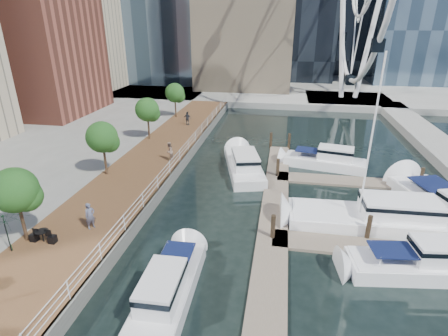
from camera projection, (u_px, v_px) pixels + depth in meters
name	position (u px, v px, depth m)	size (l,w,h in m)	color
ground	(197.00, 333.00, 15.78)	(520.00, 520.00, 0.00)	black
boardwalk	(139.00, 176.00, 30.65)	(6.00, 60.00, 1.00)	brown
seawall	(171.00, 179.00, 30.17)	(0.25, 60.00, 1.00)	#595954
land_far	(276.00, 66.00, 108.36)	(200.00, 114.00, 1.00)	gray
pier	(347.00, 100.00, 60.67)	(14.00, 12.00, 1.00)	gray
railing	(170.00, 168.00, 29.80)	(0.10, 60.00, 1.05)	white
floating_docks	(348.00, 224.00, 23.40)	(16.00, 34.00, 2.60)	#6D6051
street_trees	(102.00, 137.00, 28.66)	(2.60, 42.60, 4.60)	#3F2B1C
yacht_foreground	(421.00, 274.00, 19.51)	(2.38, 8.90, 2.15)	white
pedestrian_near	(90.00, 216.00, 21.72)	(0.63, 0.41, 1.73)	slate
pedestrian_mid	(169.00, 151.00, 32.53)	(0.86, 0.67, 1.78)	gray
pedestrian_far	(188.00, 118.00, 43.92)	(1.00, 0.42, 1.71)	#373C45
moored_yachts	(363.00, 226.00, 24.16)	(22.84, 36.56, 11.50)	white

